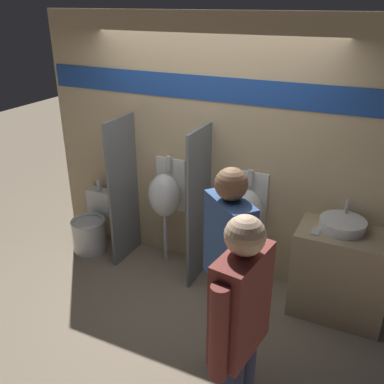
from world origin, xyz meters
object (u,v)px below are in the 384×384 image
at_px(cell_phone, 316,232).
at_px(person_with_lanyard, 239,332).
at_px(sink_basin, 343,224).
at_px(urinal_near_counter, 165,195).
at_px(toilet, 92,228).
at_px(person_in_vest, 228,268).
at_px(urinal_far, 245,212).

distance_m(cell_phone, person_with_lanyard, 1.60).
bearing_deg(sink_basin, urinal_near_counter, 178.51).
distance_m(toilet, person_in_vest, 2.48).
bearing_deg(toilet, sink_basin, 2.38).
xyz_separation_m(toilet, person_in_vest, (2.14, -1.04, 0.70)).
distance_m(sink_basin, urinal_near_counter, 1.87).
bearing_deg(cell_phone, person_in_vest, -114.65).
relative_size(sink_basin, urinal_far, 0.33).
distance_m(cell_phone, urinal_far, 0.76).
bearing_deg(toilet, urinal_near_counter, 10.05).
height_order(urinal_near_counter, urinal_far, same).
relative_size(urinal_far, person_in_vest, 0.70).
height_order(sink_basin, cell_phone, sink_basin).
bearing_deg(person_in_vest, toilet, 14.82).
bearing_deg(cell_phone, urinal_far, 164.49).
distance_m(urinal_near_counter, person_in_vest, 1.71).
xyz_separation_m(person_in_vest, person_with_lanyard, (0.30, -0.59, -0.01)).
xyz_separation_m(urinal_near_counter, toilet, (-0.93, -0.16, -0.55)).
relative_size(cell_phone, person_with_lanyard, 0.08).
bearing_deg(urinal_far, person_in_vest, -77.17).
xyz_separation_m(cell_phone, toilet, (-2.60, 0.04, -0.60)).
xyz_separation_m(urinal_far, person_in_vest, (0.27, -1.21, 0.15)).
bearing_deg(person_in_vest, cell_phone, -73.85).
height_order(sink_basin, urinal_near_counter, urinal_near_counter).
xyz_separation_m(cell_phone, urinal_near_counter, (-1.66, 0.20, -0.06)).
relative_size(urinal_near_counter, person_in_vest, 0.70).
distance_m(sink_basin, cell_phone, 0.26).
bearing_deg(toilet, urinal_far, 5.06).
relative_size(person_in_vest, person_with_lanyard, 1.01).
xyz_separation_m(urinal_near_counter, person_with_lanyard, (1.51, -1.80, 0.14)).
bearing_deg(toilet, person_with_lanyard, -33.76).
xyz_separation_m(toilet, person_with_lanyard, (2.44, -1.63, 0.69)).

